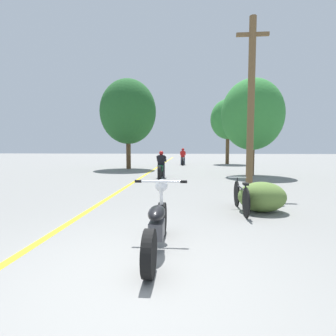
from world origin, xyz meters
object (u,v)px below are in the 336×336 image
(utility_pole, at_px, (251,102))
(roadside_tree_right_near, at_px, (252,115))
(motorcycle_foreground, at_px, (157,223))
(roadside_tree_left, at_px, (128,112))
(motorcycle_rider_lead, at_px, (161,168))
(bicycle_parked, at_px, (241,197))
(motorcycle_rider_far, at_px, (183,158))
(roadside_tree_right_far, at_px, (228,119))

(utility_pole, height_order, roadside_tree_right_near, utility_pole)
(utility_pole, distance_m, motorcycle_foreground, 6.84)
(roadside_tree_left, bearing_deg, roadside_tree_right_near, -27.17)
(roadside_tree_right_near, height_order, motorcycle_foreground, roadside_tree_right_near)
(motorcycle_rider_lead, xyz_separation_m, bicycle_parked, (2.58, -6.70, -0.15))
(roadside_tree_right_near, height_order, motorcycle_rider_lead, roadside_tree_right_near)
(utility_pole, bearing_deg, bicycle_parked, -105.76)
(motorcycle_foreground, bearing_deg, utility_pole, 65.60)
(motorcycle_foreground, xyz_separation_m, bicycle_parked, (1.68, 2.47, -0.05))
(motorcycle_foreground, relative_size, bicycle_parked, 1.16)
(utility_pole, relative_size, motorcycle_rider_lead, 2.93)
(motorcycle_rider_far, bearing_deg, roadside_tree_right_near, -65.37)
(roadside_tree_right_far, bearing_deg, roadside_tree_left, -142.04)
(utility_pole, distance_m, bicycle_parked, 4.35)
(roadside_tree_right_far, distance_m, bicycle_parked, 18.61)
(utility_pole, bearing_deg, roadside_tree_right_far, 84.67)
(roadside_tree_right_near, distance_m, motorcycle_foreground, 11.63)
(roadside_tree_right_far, relative_size, motorcycle_rider_lead, 2.89)
(roadside_tree_left, xyz_separation_m, motorcycle_rider_lead, (2.88, -5.34, -3.47))
(utility_pole, relative_size, bicycle_parked, 3.41)
(roadside_tree_right_far, xyz_separation_m, motorcycle_rider_lead, (-4.88, -11.39, -3.53))
(utility_pole, xyz_separation_m, roadside_tree_left, (-6.38, 8.77, 0.92))
(utility_pole, height_order, motorcycle_rider_lead, utility_pole)
(roadside_tree_right_near, height_order, bicycle_parked, roadside_tree_right_near)
(motorcycle_foreground, bearing_deg, roadside_tree_right_far, 79.03)
(utility_pole, distance_m, roadside_tree_left, 10.88)
(roadside_tree_left, bearing_deg, motorcycle_foreground, -75.40)
(roadside_tree_left, bearing_deg, motorcycle_rider_far, 50.26)
(motorcycle_rider_lead, bearing_deg, roadside_tree_right_near, 17.10)
(motorcycle_rider_lead, relative_size, motorcycle_rider_far, 0.96)
(roadside_tree_right_far, relative_size, bicycle_parked, 3.36)
(roadside_tree_left, height_order, motorcycle_rider_lead, roadside_tree_left)
(roadside_tree_right_near, bearing_deg, motorcycle_foreground, -109.72)
(roadside_tree_right_near, distance_m, motorcycle_rider_lead, 5.62)
(motorcycle_rider_far, xyz_separation_m, bicycle_parked, (1.72, -16.53, -0.20))
(motorcycle_rider_far, bearing_deg, motorcycle_foreground, -89.88)
(roadside_tree_left, relative_size, motorcycle_foreground, 3.07)
(utility_pole, xyz_separation_m, roadside_tree_right_far, (1.38, 14.82, 0.97))
(roadside_tree_right_far, height_order, motorcycle_foreground, roadside_tree_right_far)
(roadside_tree_right_far, distance_m, motorcycle_rider_lead, 12.89)
(roadside_tree_left, height_order, motorcycle_foreground, roadside_tree_left)
(roadside_tree_right_near, distance_m, roadside_tree_left, 8.56)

